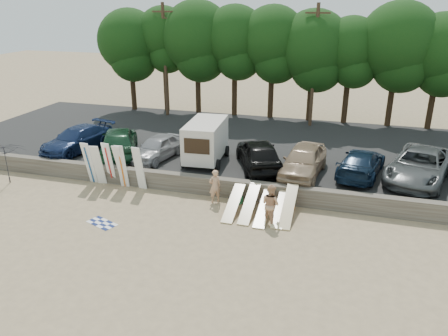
{
  "coord_description": "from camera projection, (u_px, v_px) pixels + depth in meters",
  "views": [
    {
      "loc": [
        4.7,
        -17.59,
        9.96
      ],
      "look_at": [
        -1.24,
        3.0,
        1.61
      ],
      "focal_mm": 35.0,
      "sensor_mm": 36.0,
      "label": 1
    }
  ],
  "objects": [
    {
      "name": "car_1",
      "position": [
        119.0,
        141.0,
        27.43
      ],
      "size": [
        4.18,
        5.73,
        1.81
      ],
      "primitive_type": "imported",
      "rotation": [
        0.0,
        0.0,
        3.58
      ],
      "color": "#143720",
      "rests_on": "parking_lot"
    },
    {
      "name": "treeline",
      "position": [
        288.0,
        42.0,
        33.85
      ],
      "size": [
        32.71,
        6.18,
        9.27
      ],
      "color": "#382616",
      "rests_on": "parking_lot"
    },
    {
      "name": "surfboard_upright_1",
      "position": [
        98.0,
        165.0,
        24.4
      ],
      "size": [
        0.63,
        0.89,
        2.5
      ],
      "primitive_type": "cube",
      "rotation": [
        0.3,
        0.0,
        0.17
      ],
      "color": "white",
      "rests_on": "ground"
    },
    {
      "name": "surfboard_low_4",
      "position": [
        289.0,
        206.0,
        21.1
      ],
      "size": [
        0.56,
        2.82,
        1.17
      ],
      "primitive_type": "cube",
      "rotation": [
        0.38,
        0.0,
        0.0
      ],
      "color": "#CFB782",
      "rests_on": "ground"
    },
    {
      "name": "surfboard_low_0",
      "position": [
        234.0,
        202.0,
        21.74
      ],
      "size": [
        0.56,
        2.88,
        0.98
      ],
      "primitive_type": "cube",
      "rotation": [
        0.31,
        0.0,
        0.0
      ],
      "color": "#CFB782",
      "rests_on": "ground"
    },
    {
      "name": "car_2",
      "position": [
        157.0,
        147.0,
        26.76
      ],
      "size": [
        2.47,
        4.51,
        1.45
      ],
      "primitive_type": "imported",
      "rotation": [
        0.0,
        0.0,
        -0.18
      ],
      "color": "#95959A",
      "rests_on": "parking_lot"
    },
    {
      "name": "box_trailer",
      "position": [
        206.0,
        140.0,
        26.04
      ],
      "size": [
        2.45,
        4.04,
        2.49
      ],
      "rotation": [
        0.0,
        0.0,
        0.07
      ],
      "color": "beige",
      "rests_on": "parking_lot"
    },
    {
      "name": "surfboard_upright_3",
      "position": [
        121.0,
        166.0,
        24.22
      ],
      "size": [
        0.61,
        0.78,
        2.53
      ],
      "primitive_type": "cube",
      "rotation": [
        0.26,
        0.0,
        -0.16
      ],
      "color": "white",
      "rests_on": "ground"
    },
    {
      "name": "surfboard_upright_2",
      "position": [
        109.0,
        164.0,
        24.52
      ],
      "size": [
        0.55,
        0.57,
        2.57
      ],
      "primitive_type": "cube",
      "rotation": [
        0.18,
        0.0,
        -0.11
      ],
      "color": "white",
      "rests_on": "ground"
    },
    {
      "name": "surfboard_low_3",
      "position": [
        281.0,
        208.0,
        21.26
      ],
      "size": [
        0.56,
        2.9,
        0.89
      ],
      "primitive_type": "cube",
      "rotation": [
        0.28,
        0.0,
        0.0
      ],
      "color": "#CFB782",
      "rests_on": "ground"
    },
    {
      "name": "car_0",
      "position": [
        77.0,
        139.0,
        28.16
      ],
      "size": [
        3.32,
        5.66,
        1.54
      ],
      "primitive_type": "imported",
      "rotation": [
        0.0,
        0.0,
        -0.23
      ],
      "color": "#142349",
      "rests_on": "parking_lot"
    },
    {
      "name": "car_6",
      "position": [
        420.0,
        165.0,
        23.57
      ],
      "size": [
        4.6,
        6.69,
        1.7
      ],
      "primitive_type": "imported",
      "rotation": [
        0.0,
        0.0,
        -0.32
      ],
      "color": "#4A4E4F",
      "rests_on": "parking_lot"
    },
    {
      "name": "beachgoer_b",
      "position": [
        271.0,
        204.0,
        20.42
      ],
      "size": [
        1.2,
        1.14,
        1.95
      ],
      "primitive_type": "imported",
      "rotation": [
        0.0,
        0.0,
        2.56
      ],
      "color": "tan",
      "rests_on": "ground"
    },
    {
      "name": "utility_poles",
      "position": [
        314.0,
        64.0,
        32.42
      ],
      "size": [
        25.8,
        0.26,
        9.0
      ],
      "color": "#473321",
      "rests_on": "parking_lot"
    },
    {
      "name": "surfboard_upright_5",
      "position": [
        139.0,
        168.0,
        23.85
      ],
      "size": [
        0.55,
        0.58,
        2.57
      ],
      "primitive_type": "cube",
      "rotation": [
        0.18,
        0.0,
        -0.1
      ],
      "color": "white",
      "rests_on": "ground"
    },
    {
      "name": "car_5",
      "position": [
        361.0,
        163.0,
        24.25
      ],
      "size": [
        3.01,
        5.34,
        1.46
      ],
      "primitive_type": "imported",
      "rotation": [
        0.0,
        0.0,
        2.94
      ],
      "color": "black",
      "rests_on": "parking_lot"
    },
    {
      "name": "car_4",
      "position": [
        303.0,
        161.0,
        24.22
      ],
      "size": [
        2.54,
        5.18,
        1.7
      ],
      "primitive_type": "imported",
      "rotation": [
        0.0,
        0.0,
        -0.11
      ],
      "color": "#9E8264",
      "rests_on": "parking_lot"
    },
    {
      "name": "ground",
      "position": [
        232.0,
        225.0,
        20.58
      ],
      "size": [
        120.0,
        120.0,
        0.0
      ],
      "primitive_type": "plane",
      "color": "tan",
      "rests_on": "ground"
    },
    {
      "name": "car_3",
      "position": [
        259.0,
        154.0,
        25.25
      ],
      "size": [
        3.91,
        5.55,
        1.76
      ],
      "primitive_type": "imported",
      "rotation": [
        0.0,
        0.0,
        3.54
      ],
      "color": "black",
      "rests_on": "parking_lot"
    },
    {
      "name": "cooler",
      "position": [
        239.0,
        200.0,
        22.74
      ],
      "size": [
        0.43,
        0.37,
        0.32
      ],
      "primitive_type": "cube",
      "rotation": [
        0.0,
        0.0,
        -0.21
      ],
      "color": "#2A9C57",
      "rests_on": "ground"
    },
    {
      "name": "surfboard_upright_0",
      "position": [
        89.0,
        163.0,
        24.67
      ],
      "size": [
        0.52,
        0.66,
        2.55
      ],
      "primitive_type": "cube",
      "rotation": [
        0.23,
        0.0,
        -0.04
      ],
      "color": "white",
      "rests_on": "ground"
    },
    {
      "name": "gear_bag",
      "position": [
        291.0,
        207.0,
        22.05
      ],
      "size": [
        0.34,
        0.3,
        0.22
      ],
      "primitive_type": "cube",
      "rotation": [
        0.0,
        0.0,
        -0.18
      ],
      "color": "orange",
      "rests_on": "ground"
    },
    {
      "name": "surfboard_low_1",
      "position": [
        250.0,
        203.0,
        21.55
      ],
      "size": [
        0.56,
        2.87,
        1.02
      ],
      "primitive_type": "cube",
      "rotation": [
        0.32,
        0.0,
        0.0
      ],
      "color": "#CFB782",
      "rests_on": "ground"
    },
    {
      "name": "surfboard_low_2",
      "position": [
        264.0,
        208.0,
        21.31
      ],
      "size": [
        0.56,
        2.91,
        0.86
      ],
      "primitive_type": "cube",
      "rotation": [
        0.27,
        0.0,
        0.0
      ],
      "color": "#CFB782",
      "rests_on": "ground"
    },
    {
      "name": "beach_umbrella",
      "position": [
        5.0,
        164.0,
        24.83
      ],
      "size": [
        3.55,
        3.54,
        2.3
      ],
      "primitive_type": "imported",
      "rotation": [
        0.0,
        0.0,
        5.36
      ],
      "color": "black",
      "rests_on": "ground"
    },
    {
      "name": "parking_lot",
      "position": [
        272.0,
        149.0,
        29.85
      ],
      "size": [
        44.0,
        14.5,
        0.7
      ],
      "primitive_type": "cube",
      "color": "#282828",
      "rests_on": "ground"
    },
    {
      "name": "surfboard_upright_4",
      "position": [
        122.0,
        166.0,
        24.14
      ],
      "size": [
        0.52,
        0.53,
        2.57
      ],
      "primitive_type": "cube",
      "rotation": [
        0.18,
        0.0,
        0.04
      ],
      "color": "white",
      "rests_on": "ground"
    },
    {
      "name": "beachgoer_a",
      "position": [
        215.0,
        186.0,
        22.56
      ],
      "size": [
        0.78,
        0.75,
        1.8
      ],
      "primitive_type": "imported",
      "rotation": [
        0.0,
        0.0,
        3.82
      ],
      "color": "tan",
      "rests_on": "ground"
    },
    {
      "name": "seawall",
      "position": [
        246.0,
        190.0,
        23.08
      ],
      "size": [
        44.0,
        0.5,
        1.0
      ],
      "primitive_type": "cube",
      "color": "#6B6356",
      "rests_on": "ground"
    },
    {
      "name": "beach_towel",
      "position": [
        102.0,
        223.0,
        20.7
      ],
      "size": [
        1.95,
        1.95,
        0.0
      ],
      "primitive_type": "plane",
      "rotation": [
        0.0,
        0.0,
        -0.38
      ],
      "color": "white",
      "rests_on": "ground"
    }
  ]
}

